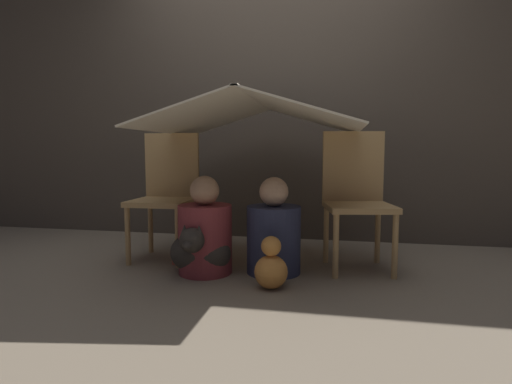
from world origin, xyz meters
TOP-DOWN VIEW (x-y plane):
  - ground_plane at (0.00, 0.00)m, footprint 8.80×8.80m
  - wall_back at (0.00, 1.09)m, footprint 7.00×0.05m
  - chair_left at (-0.67, 0.28)m, footprint 0.42×0.42m
  - chair_right at (0.66, 0.28)m, footprint 0.48×0.48m
  - sheet_canopy at (0.00, 0.20)m, footprint 1.34×1.18m
  - person_front at (-0.28, -0.04)m, footprint 0.34×0.34m
  - person_second at (0.14, 0.05)m, footprint 0.34×0.34m
  - dog at (-0.30, -0.11)m, footprint 0.39×0.37m
  - floor_cushion at (-0.38, 0.21)m, footprint 0.35×0.28m
  - plush_toy at (0.17, -0.25)m, footprint 0.19×0.19m

SIDE VIEW (x-z plane):
  - ground_plane at x=0.00m, z-range 0.00..0.00m
  - floor_cushion at x=-0.38m, z-range 0.00..0.10m
  - plush_toy at x=0.17m, z-range -0.03..0.27m
  - dog at x=-0.30m, z-range -0.02..0.32m
  - person_second at x=0.14m, z-range -0.06..0.55m
  - person_front at x=-0.28m, z-range -0.06..0.56m
  - chair_left at x=-0.67m, z-range 0.04..0.94m
  - chair_right at x=0.66m, z-range 0.04..0.94m
  - sheet_canopy at x=0.00m, z-range 0.90..1.11m
  - wall_back at x=0.00m, z-range 0.00..2.50m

